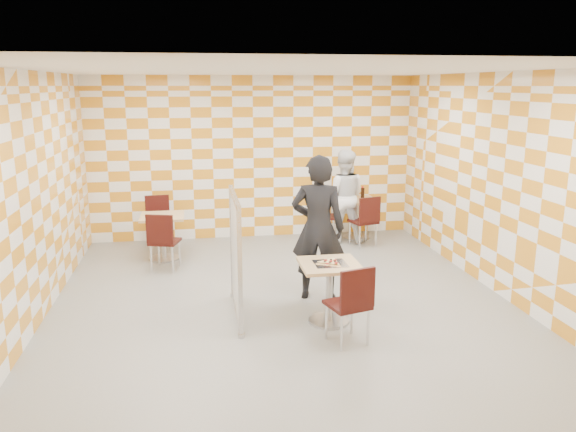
# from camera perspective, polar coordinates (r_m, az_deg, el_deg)

# --- Properties ---
(room_shell) EXTENTS (7.00, 7.00, 7.00)m
(room_shell) POSITION_cam_1_polar(r_m,az_deg,el_deg) (7.60, -1.17, 3.12)
(room_shell) COLOR gray
(room_shell) RESTS_ON ground
(main_table) EXTENTS (0.70, 0.70, 0.75)m
(main_table) POSITION_cam_1_polar(r_m,az_deg,el_deg) (6.81, 4.23, -6.74)
(main_table) COLOR tan
(main_table) RESTS_ON ground
(second_table) EXTENTS (0.70, 0.70, 0.75)m
(second_table) POSITION_cam_1_polar(r_m,az_deg,el_deg) (10.60, 7.01, 0.44)
(second_table) COLOR tan
(second_table) RESTS_ON ground
(empty_table) EXTENTS (0.70, 0.70, 0.75)m
(empty_table) POSITION_cam_1_polar(r_m,az_deg,el_deg) (9.45, -12.59, -1.34)
(empty_table) COLOR tan
(empty_table) RESTS_ON ground
(chair_main_front) EXTENTS (0.52, 0.53, 0.92)m
(chair_main_front) POSITION_cam_1_polar(r_m,az_deg,el_deg) (6.22, 6.52, -8.43)
(chair_main_front) COLOR black
(chair_main_front) RESTS_ON ground
(chair_second_front) EXTENTS (0.52, 0.53, 0.92)m
(chair_second_front) POSITION_cam_1_polar(r_m,az_deg,el_deg) (10.00, 7.95, -0.15)
(chair_second_front) COLOR black
(chair_second_front) RESTS_ON ground
(chair_second_side) EXTENTS (0.55, 0.54, 0.92)m
(chair_second_side) POSITION_cam_1_polar(r_m,az_deg,el_deg) (10.39, 4.34, 0.44)
(chair_second_side) COLOR black
(chair_second_side) RESTS_ON ground
(chair_empty_near) EXTENTS (0.53, 0.53, 0.92)m
(chair_empty_near) POSITION_cam_1_polar(r_m,az_deg,el_deg) (8.83, -12.63, -2.13)
(chair_empty_near) COLOR black
(chair_empty_near) RESTS_ON ground
(chair_empty_far) EXTENTS (0.46, 0.47, 0.92)m
(chair_empty_far) POSITION_cam_1_polar(r_m,az_deg,el_deg) (10.17, -13.07, -0.14)
(chair_empty_far) COLOR black
(chair_empty_far) RESTS_ON ground
(partition) EXTENTS (0.08, 1.38, 1.55)m
(partition) POSITION_cam_1_polar(r_m,az_deg,el_deg) (6.92, -5.34, -3.99)
(partition) COLOR white
(partition) RESTS_ON ground
(man_dark) EXTENTS (0.82, 0.66, 1.95)m
(man_dark) POSITION_cam_1_polar(r_m,az_deg,el_deg) (7.44, 3.06, -1.23)
(man_dark) COLOR black
(man_dark) RESTS_ON ground
(man_white) EXTENTS (0.97, 0.84, 1.70)m
(man_white) POSITION_cam_1_polar(r_m,az_deg,el_deg) (10.27, 5.65, 2.00)
(man_white) COLOR white
(man_white) RESTS_ON ground
(pizza_on_foil) EXTENTS (0.40, 0.40, 0.04)m
(pizza_on_foil) POSITION_cam_1_polar(r_m,az_deg,el_deg) (6.71, 4.30, -4.71)
(pizza_on_foil) COLOR silver
(pizza_on_foil) RESTS_ON main_table
(sport_bottle) EXTENTS (0.06, 0.06, 0.20)m
(sport_bottle) POSITION_cam_1_polar(r_m,az_deg,el_deg) (10.64, 6.23, 2.32)
(sport_bottle) COLOR white
(sport_bottle) RESTS_ON second_table
(soda_bottle) EXTENTS (0.07, 0.07, 0.23)m
(soda_bottle) POSITION_cam_1_polar(r_m,az_deg,el_deg) (10.62, 7.59, 2.35)
(soda_bottle) COLOR black
(soda_bottle) RESTS_ON second_table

